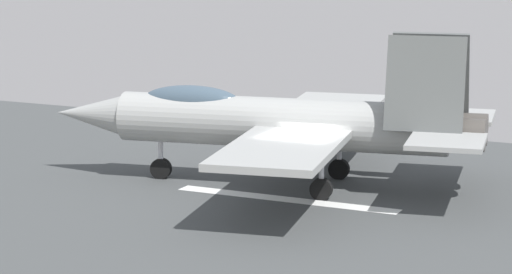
# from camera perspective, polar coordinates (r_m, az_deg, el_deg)

# --- Properties ---
(ground_plane) EXTENTS (400.00, 400.00, 0.00)m
(ground_plane) POSITION_cam_1_polar(r_m,az_deg,el_deg) (37.68, 2.35, -3.32)
(ground_plane) COLOR slate
(runway_strip) EXTENTS (240.00, 26.00, 0.02)m
(runway_strip) POSITION_cam_1_polar(r_m,az_deg,el_deg) (37.67, 2.38, -3.31)
(runway_strip) COLOR #424445
(runway_strip) RESTS_ON ground
(fighter_jet) EXTENTS (16.36, 14.96, 5.56)m
(fighter_jet) POSITION_cam_1_polar(r_m,az_deg,el_deg) (39.31, 1.48, 0.82)
(fighter_jet) COLOR #9C9C9A
(fighter_jet) RESTS_ON ground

